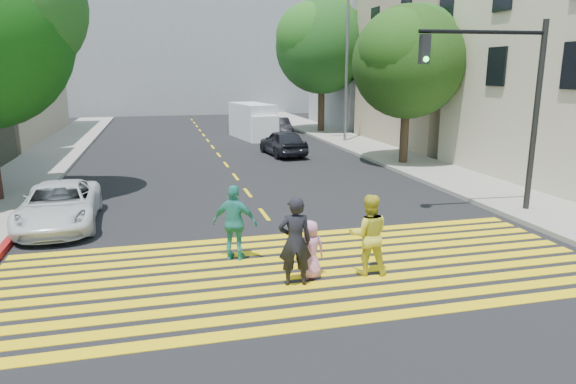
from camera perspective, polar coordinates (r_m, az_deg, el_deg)
name	(u,v)px	position (r m, az deg, el deg)	size (l,w,h in m)	color
ground	(325,294)	(10.45, 4.12, -11.20)	(120.00, 120.00, 0.00)	black
sidewalk_left	(60,149)	(31.77, -24.04, 4.43)	(3.00, 40.00, 0.15)	gray
sidewalk_right	(391,156)	(26.98, 11.34, 3.95)	(3.00, 60.00, 0.15)	gray
curb_red	(21,228)	(16.07, -27.58, -3.59)	(0.20, 8.00, 0.16)	maroon
crosswalk	(307,270)	(11.56, 2.12, -8.66)	(13.40, 5.30, 0.01)	yellow
lane_line	(210,144)	(31.95, -8.66, 5.35)	(0.12, 34.40, 0.01)	yellow
building_right_tan	(466,60)	(33.33, 19.14, 13.72)	(10.00, 10.00, 10.00)	tan
building_right_grey	(387,63)	(42.99, 10.93, 13.94)	(10.00, 10.00, 10.00)	gray
backdrop_block	(184,55)	(57.12, -11.54, 14.69)	(30.00, 8.00, 12.00)	gray
tree_right_near	(409,56)	(24.55, 13.28, 14.49)	(6.64, 6.64, 7.38)	#483525
tree_right_far	(323,42)	(37.18, 3.91, 16.33)	(7.87, 7.62, 9.38)	#4B3B28
pedestrian_man	(295,241)	(10.50, 0.78, -5.52)	(0.69, 0.45, 1.88)	black
pedestrian_woman	(369,235)	(11.21, 8.94, -4.71)	(0.87, 0.68, 1.78)	gold
pedestrian_child	(310,250)	(10.96, 2.49, -6.41)	(0.62, 0.40, 1.27)	pink
pedestrian_extra	(235,223)	(11.97, -5.92, -3.44)	(1.05, 0.44, 1.79)	teal
white_sedan	(59,205)	(15.95, -24.08, -1.36)	(2.03, 4.41, 1.23)	silver
dark_car_near	(283,143)	(27.01, -0.57, 5.52)	(1.61, 4.00, 1.36)	black
silver_car	(250,122)	(39.41, -4.25, 7.81)	(1.68, 4.12, 1.20)	#A8AAB1
dark_car_parked	(280,127)	(35.76, -0.93, 7.28)	(1.26, 3.61, 1.19)	black
white_van	(254,122)	(33.95, -3.84, 7.75)	(2.53, 5.04, 2.27)	white
traffic_signal	(506,91)	(16.57, 23.03, 10.25)	(3.94, 0.51, 5.79)	black
street_lamp	(344,54)	(31.81, 6.22, 15.03)	(2.11, 0.31, 9.31)	slate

